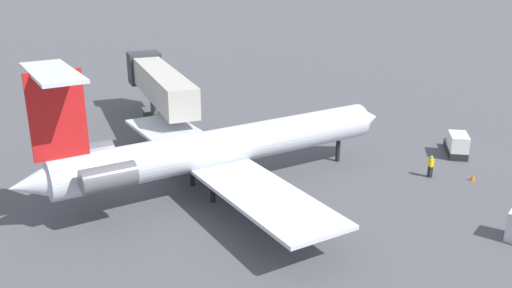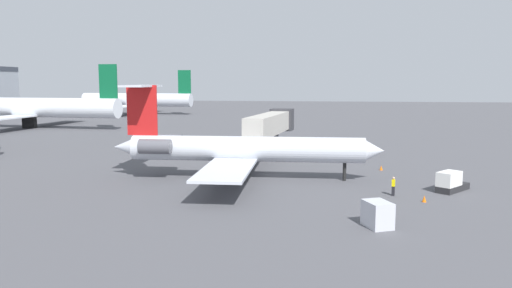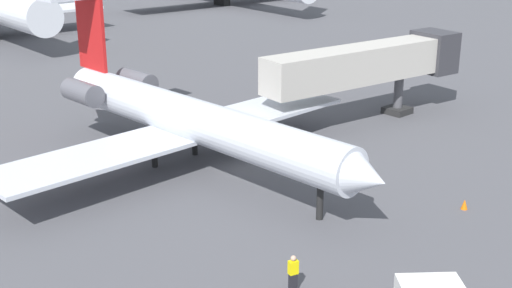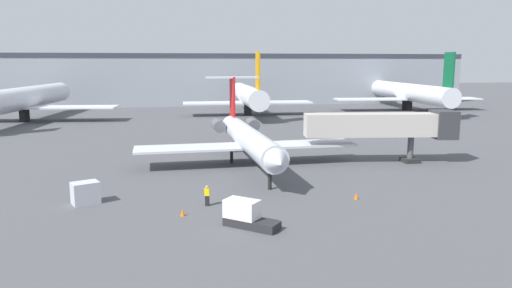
{
  "view_description": "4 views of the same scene",
  "coord_description": "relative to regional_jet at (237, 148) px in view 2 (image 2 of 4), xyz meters",
  "views": [
    {
      "loc": [
        -33.94,
        17.3,
        16.06
      ],
      "look_at": [
        0.54,
        -2.09,
        2.08
      ],
      "focal_mm": 38.74,
      "sensor_mm": 36.0,
      "label": 1
    },
    {
      "loc": [
        -50.45,
        -6.46,
        10.01
      ],
      "look_at": [
        -1.9,
        0.29,
        3.71
      ],
      "focal_mm": 34.16,
      "sensor_mm": 36.0,
      "label": 2
    },
    {
      "loc": [
        -25.11,
        -30.01,
        15.27
      ],
      "look_at": [
        0.55,
        -2.04,
        2.01
      ],
      "focal_mm": 47.87,
      "sensor_mm": 36.0,
      "label": 3
    },
    {
      "loc": [
        -9.75,
        -49.58,
        11.44
      ],
      "look_at": [
        -0.49,
        1.79,
        2.43
      ],
      "focal_mm": 33.05,
      "sensor_mm": 36.0,
      "label": 4
    }
  ],
  "objects": [
    {
      "name": "cargo_container_uld",
      "position": [
        -15.47,
        -12.57,
        -2.29
      ],
      "size": [
        2.53,
        2.23,
        1.81
      ],
      "color": "silver",
      "rests_on": "ground_plane"
    },
    {
      "name": "traffic_cone_near",
      "position": [
        6.95,
        -15.36,
        -2.92
      ],
      "size": [
        0.36,
        0.36,
        0.55
      ],
      "color": "orange",
      "rests_on": "ground_plane"
    },
    {
      "name": "ground_plane",
      "position": [
        1.44,
        -2.3,
        -3.25
      ],
      "size": [
        400.0,
        400.0,
        0.1
      ],
      "primitive_type": "cube",
      "color": "#4C4C51"
    },
    {
      "name": "regional_jet",
      "position": [
        0.0,
        0.0,
        0.0
      ],
      "size": [
        25.14,
        28.18,
        9.65
      ],
      "color": "silver",
      "rests_on": "ground_plane"
    },
    {
      "name": "jet_bridge",
      "position": [
        16.27,
        -1.85,
        1.16
      ],
      "size": [
        17.51,
        5.1,
        6.04
      ],
      "color": "#B7B2A8",
      "rests_on": "ground_plane"
    },
    {
      "name": "parked_airliner_east_mid",
      "position": [
        48.28,
        54.15,
        1.18
      ],
      "size": [
        35.72,
        42.3,
        13.56
      ],
      "color": "silver",
      "rests_on": "ground_plane"
    },
    {
      "name": "ground_crew_marshaller",
      "position": [
        -5.67,
        -14.97,
        -2.34
      ],
      "size": [
        0.45,
        0.35,
        1.69
      ],
      "color": "black",
      "rests_on": "ground_plane"
    },
    {
      "name": "traffic_cone_mid",
      "position": [
        -7.7,
        -17.23,
        -2.92
      ],
      "size": [
        0.36,
        0.36,
        0.55
      ],
      "color": "orange",
      "rests_on": "ground_plane"
    },
    {
      "name": "baggage_tug_lead",
      "position": [
        -3.34,
        -20.39,
        -2.36
      ],
      "size": [
        3.97,
        3.63,
        1.9
      ],
      "color": "#262628",
      "rests_on": "ground_plane"
    },
    {
      "name": "parked_airliner_east_end",
      "position": [
        95.7,
        48.55,
        1.12
      ],
      "size": [
        30.26,
        35.79,
        13.44
      ],
      "color": "silver",
      "rests_on": "ground_plane"
    }
  ]
}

